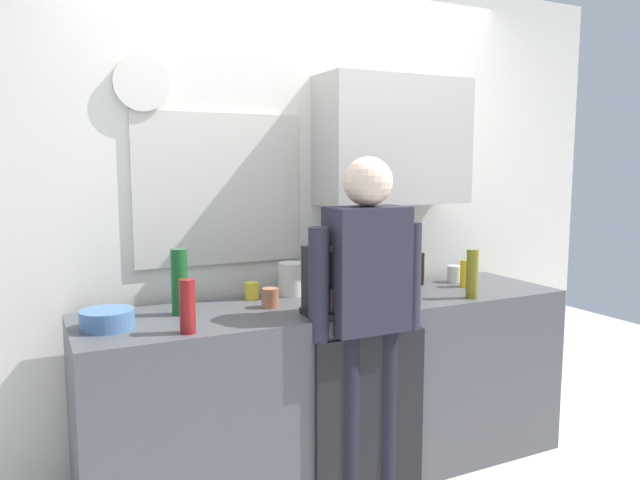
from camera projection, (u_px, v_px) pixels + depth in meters
kitchen_counter at (335, 388)px, 3.05m from camera, size 2.46×0.64×0.89m
dishwasher_panel at (371, 421)px, 2.77m from camera, size 0.56×0.02×0.80m
back_wall_assembly at (311, 202)px, 3.32m from camera, size 4.06×0.42×2.60m
coffee_maker at (326, 283)px, 2.72m from camera, size 0.20×0.20×0.33m
bottle_dark_sauce at (419, 269)px, 3.41m from camera, size 0.06×0.06×0.18m
bottle_red_vinegar at (187, 306)px, 2.43m from camera, size 0.06×0.06×0.22m
bottle_olive_oil at (472, 274)px, 3.06m from camera, size 0.06×0.06×0.25m
bottle_clear_soda at (343, 265)px, 3.22m from camera, size 0.09×0.09×0.28m
bottle_green_wine at (179, 282)px, 2.72m from camera, size 0.07×0.07×0.30m
cup_white_mug at (454, 274)px, 3.49m from camera, size 0.08×0.08×0.09m
cup_yellow_cup at (252, 291)px, 3.05m from camera, size 0.07×0.07×0.08m
cup_terracotta_mug at (270, 298)px, 2.87m from camera, size 0.08×0.08×0.09m
mixing_bowl at (107, 319)px, 2.50m from camera, size 0.22×0.22×0.08m
dish_soap at (465, 273)px, 3.35m from camera, size 0.06×0.06×0.18m
storage_canister at (292, 279)px, 3.14m from camera, size 0.14×0.14×0.17m
person_at_sink at (367, 302)px, 2.72m from camera, size 0.57×0.22×1.60m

